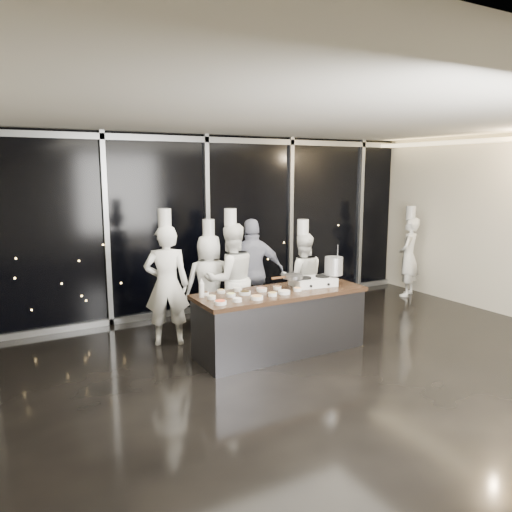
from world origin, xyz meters
The scene contains 15 objects.
ground centered at (0.00, 0.00, 0.00)m, with size 9.00×9.00×0.00m, color black.
room_shell centered at (0.18, 0.00, 2.25)m, with size 9.02×7.02×3.21m.
window_wall centered at (0.00, 3.43, 1.60)m, with size 8.90×0.11×3.20m.
demo_counter centered at (0.00, 0.90, 0.45)m, with size 2.46×0.86×0.90m.
stove centered at (0.59, 0.93, 0.96)m, with size 0.66×0.46×0.14m.
frying_pan centered at (0.25, 0.98, 1.06)m, with size 0.52×0.33×0.05m.
stock_pot centered at (0.91, 0.88, 1.17)m, with size 0.27×0.27×0.27m, color #BCBCBE.
prep_bowls centered at (-0.52, 0.88, 0.93)m, with size 1.38×0.68×0.05m.
squeeze_bottle centered at (-1.11, 1.11, 1.02)m, with size 0.07×0.07×0.26m.
chef_far_left centered at (-1.27, 2.02, 0.92)m, with size 0.76×0.63×2.03m.
chef_left centered at (-0.47, 2.28, 0.80)m, with size 0.87×0.66×1.81m.
chef_center centered at (-0.23, 1.99, 0.89)m, with size 0.89×0.71×1.99m.
guest centered at (0.29, 2.22, 0.89)m, with size 1.13×0.76×1.79m.
chef_right centered at (1.07, 1.92, 0.78)m, with size 0.92×0.83×1.77m.
chef_side centered at (4.04, 2.38, 0.84)m, with size 0.71×0.64×1.86m.
Camera 1 is at (-3.65, -4.86, 2.58)m, focal length 35.00 mm.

